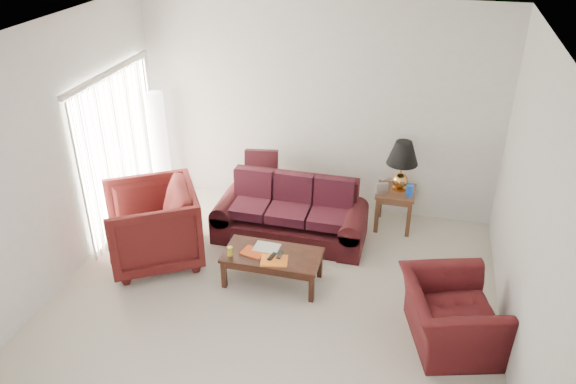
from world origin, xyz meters
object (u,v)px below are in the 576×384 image
object	(u,v)px
armchair_left	(152,226)
coffee_table	(273,268)
sofa	(290,212)
end_table	(394,208)
armchair_right	(450,315)
floor_lamp	(161,145)

from	to	relation	value
armchair_left	coffee_table	bearing A→B (deg)	55.43
armchair_left	coffee_table	distance (m)	1.59
sofa	armchair_left	distance (m)	1.77
end_table	armchair_right	xyz separation A→B (m)	(0.74, -2.13, 0.06)
sofa	end_table	world-z (taller)	sofa
armchair_right	armchair_left	bearing A→B (deg)	64.13
floor_lamp	armchair_right	xyz separation A→B (m)	(4.20, -2.17, -0.49)
end_table	coffee_table	world-z (taller)	end_table
floor_lamp	armchair_right	bearing A→B (deg)	-27.34
armchair_right	end_table	bearing A→B (deg)	2.59
armchair_right	sofa	bearing A→B (deg)	37.81
sofa	floor_lamp	size ratio (longest dim) A/B	1.19
floor_lamp	armchair_right	size ratio (longest dim) A/B	1.60
armchair_right	coffee_table	world-z (taller)	armchair_right
armchair_left	coffee_table	xyz separation A→B (m)	(1.56, -0.08, -0.30)
end_table	floor_lamp	world-z (taller)	floor_lamp
end_table	armchair_right	world-z (taller)	armchair_right
end_table	coffee_table	distance (m)	2.08
sofa	end_table	distance (m)	1.48
sofa	armchair_left	bearing A→B (deg)	-155.78
sofa	coffee_table	size ratio (longest dim) A/B	1.73
sofa	coffee_table	xyz separation A→B (m)	(0.03, -0.97, -0.21)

